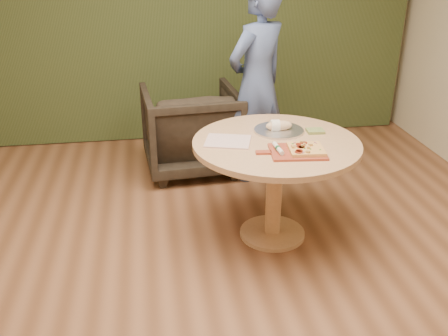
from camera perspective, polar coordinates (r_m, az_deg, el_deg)
name	(u,v)px	position (r m, az deg, el deg)	size (l,w,h in m)	color
room_shell	(226,76)	(2.46, 0.28, 10.46)	(5.04, 6.04, 2.84)	brown
curtain	(181,5)	(5.30, -4.92, 18.10)	(4.80, 0.14, 2.78)	#2C3719
pedestal_table	(276,160)	(3.48, 5.92, 0.93)	(1.15, 1.15, 0.75)	tan
pizza_paddle	(296,152)	(3.25, 8.20, 1.85)	(0.46, 0.31, 0.01)	#9C3E27
flatbread_pizza	(306,149)	(3.25, 9.33, 2.16)	(0.24, 0.24, 0.04)	#E9B05B
cutlery_roll	(278,148)	(3.23, 6.20, 2.25)	(0.04, 0.20, 0.03)	silver
newspaper	(228,141)	(3.39, 0.45, 3.08)	(0.30, 0.25, 0.01)	white
serving_tray	(279,130)	(3.60, 6.28, 4.30)	(0.36, 0.36, 0.02)	silver
bread_roll	(278,126)	(3.59, 6.17, 4.83)	(0.19, 0.09, 0.09)	#E3BD8A
green_packet	(315,131)	(3.62, 10.39, 4.18)	(0.12, 0.10, 0.02)	#5A6C30
armchair	(191,125)	(4.64, -3.80, 4.89)	(0.84, 0.79, 0.87)	black
person_standing	(257,84)	(4.37, 3.80, 9.54)	(0.63, 0.42, 1.73)	#465885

